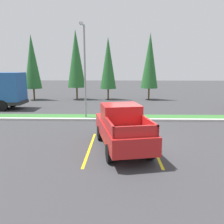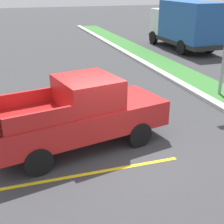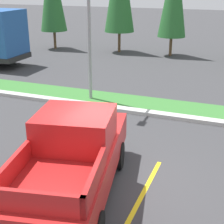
# 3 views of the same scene
# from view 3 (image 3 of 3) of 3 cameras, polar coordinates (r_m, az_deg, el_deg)

# --- Properties ---
(ground_plane) EXTENTS (120.00, 120.00, 0.00)m
(ground_plane) POSITION_cam_3_polar(r_m,az_deg,el_deg) (9.20, 0.59, -11.60)
(ground_plane) COLOR #38383A
(parking_line_near) EXTENTS (0.12, 4.80, 0.01)m
(parking_line_near) POSITION_cam_3_polar(r_m,az_deg,el_deg) (9.44, -14.83, -11.42)
(parking_line_near) COLOR yellow
(parking_line_near) RESTS_ON ground
(parking_line_far) EXTENTS (0.12, 4.80, 0.01)m
(parking_line_far) POSITION_cam_3_polar(r_m,az_deg,el_deg) (8.23, 3.77, -16.04)
(parking_line_far) COLOR yellow
(parking_line_far) RESTS_ON ground
(curb_strip) EXTENTS (56.00, 0.40, 0.15)m
(curb_strip) POSITION_cam_3_polar(r_m,az_deg,el_deg) (13.46, 8.16, -0.44)
(curb_strip) COLOR #B2B2AD
(curb_strip) RESTS_ON ground
(grass_median) EXTENTS (56.00, 1.80, 0.06)m
(grass_median) POSITION_cam_3_polar(r_m,az_deg,el_deg) (14.49, 9.18, 0.89)
(grass_median) COLOR #387533
(grass_median) RESTS_ON ground
(pickup_truck_main) EXTENTS (2.93, 5.50, 2.10)m
(pickup_truck_main) POSITION_cam_3_polar(r_m,az_deg,el_deg) (8.22, -6.45, -7.60)
(pickup_truck_main) COLOR black
(pickup_truck_main) RESTS_ON ground
(street_light) EXTENTS (0.24, 1.49, 6.90)m
(street_light) POSITION_cam_3_polar(r_m,az_deg,el_deg) (14.40, -4.20, 17.20)
(street_light) COLOR gray
(street_light) RESTS_ON ground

